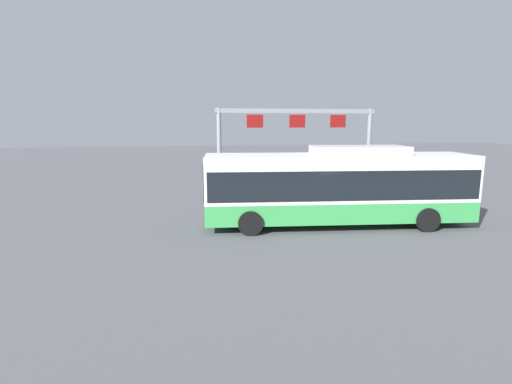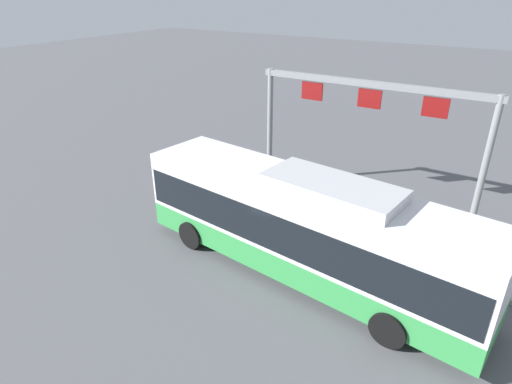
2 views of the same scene
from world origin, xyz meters
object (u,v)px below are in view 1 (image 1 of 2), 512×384
(person_waiting_mid, at_px, (303,191))
(bus_main, at_px, (338,185))
(trash_bin, at_px, (429,194))
(person_waiting_near, at_px, (281,191))
(person_waiting_far, at_px, (317,188))
(person_boarding, at_px, (238,197))

(person_waiting_mid, bearing_deg, bus_main, 7.65)
(trash_bin, bearing_deg, person_waiting_mid, 0.88)
(bus_main, bearing_deg, person_waiting_near, -55.39)
(person_waiting_far, height_order, trash_bin, person_waiting_far)
(person_waiting_near, height_order, person_waiting_mid, same)
(person_waiting_near, relative_size, person_waiting_far, 1.00)
(person_boarding, distance_m, trash_bin, 10.61)
(person_waiting_near, distance_m, trash_bin, 8.35)
(bus_main, relative_size, person_waiting_near, 6.90)
(person_waiting_mid, distance_m, trash_bin, 7.25)
(bus_main, relative_size, person_boarding, 6.90)
(person_waiting_near, bearing_deg, person_boarding, -79.64)
(person_waiting_far, bearing_deg, person_waiting_near, -71.00)
(person_waiting_far, distance_m, trash_bin, 6.32)
(bus_main, distance_m, person_boarding, 4.96)
(person_waiting_mid, height_order, trash_bin, person_waiting_mid)
(person_waiting_near, distance_m, person_waiting_mid, 1.12)
(trash_bin, bearing_deg, person_boarding, 1.40)
(person_waiting_far, xyz_separation_m, trash_bin, (-6.29, 0.49, -0.44))
(person_boarding, xyz_separation_m, person_waiting_near, (-2.27, -0.30, 0.16))
(person_waiting_near, xyz_separation_m, person_waiting_mid, (-1.11, 0.16, 0.00))
(trash_bin, bearing_deg, person_waiting_far, -4.43)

